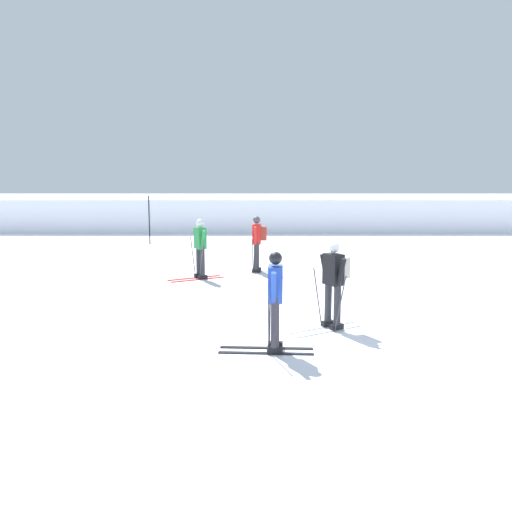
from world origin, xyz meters
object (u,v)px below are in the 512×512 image
Objects in this scene: skier_black at (332,280)px; skier_green at (198,247)px; skier_red at (255,241)px; trail_marker_pole at (147,220)px; skier_blue at (272,299)px.

skier_green is at bearing 121.88° from skier_black.
skier_red is 0.83× the size of trail_marker_pole.
trail_marker_pole is (-6.02, 12.50, 0.07)m from skier_black.
skier_red is at bearing -54.98° from trail_marker_pole.
skier_black is at bearing -58.12° from skier_green.
trail_marker_pole reaches higher than skier_red.
skier_blue is 6.62m from skier_green.
skier_black is at bearing -76.30° from skier_red.
skier_blue is 7.36m from skier_red.
trail_marker_pole is at bearing 111.24° from skier_green.
skier_green is 8.07m from trail_marker_pole.
skier_black is 0.83× the size of trail_marker_pole.
skier_red is 7.94m from trail_marker_pole.
skier_blue is 1.81m from skier_black.
skier_green is at bearing 106.74° from skier_blue.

